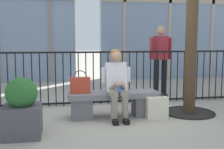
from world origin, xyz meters
The scene contains 8 objects.
ground_plane centered at (0.00, 0.00, 0.00)m, with size 60.00×60.00×0.00m, color #A8A091.
stone_bench centered at (0.00, 0.00, 0.27)m, with size 1.60×0.44×0.45m.
seated_person_with_phone centered at (0.04, -0.13, 0.65)m, with size 0.52×0.66×1.21m.
handbag_on_bench centered at (-0.58, -0.01, 0.60)m, with size 0.34×0.15×0.40m.
shopping_bag centered at (0.73, -0.27, 0.20)m, with size 0.37×0.14×0.49m.
bystander_at_railing centered at (1.46, 1.63, 1.00)m, with size 0.55×0.40×1.71m.
plaza_railing centered at (0.00, 1.02, 0.57)m, with size 9.88×0.04×1.13m.
planter centered at (-1.45, -0.79, 0.39)m, with size 0.52×0.52×0.85m.
Camera 1 is at (-0.89, -4.85, 1.38)m, focal length 45.23 mm.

